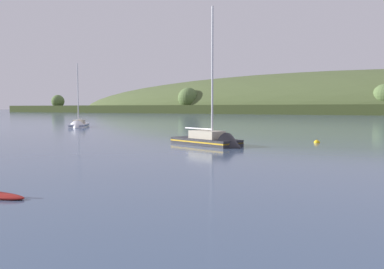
% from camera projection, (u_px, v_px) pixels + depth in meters
% --- Properties ---
extents(far_shoreline_hill, '(502.42, 113.87, 50.72)m').
position_uv_depth(far_shoreline_hill, '(324.00, 113.00, 242.90)').
color(far_shoreline_hill, '#35401E').
rests_on(far_shoreline_hill, ground).
extents(sailboat_midwater_white, '(6.70, 7.77, 12.46)m').
position_uv_depth(sailboat_midwater_white, '(78.00, 126.00, 71.10)').
color(sailboat_midwater_white, white).
rests_on(sailboat_midwater_white, ground).
extents(sailboat_far_left, '(8.54, 5.05, 13.89)m').
position_uv_depth(sailboat_far_left, '(213.00, 143.00, 36.97)').
color(sailboat_far_left, '#232328').
rests_on(sailboat_far_left, ground).
extents(mooring_buoy_midchannel, '(0.59, 0.59, 0.67)m').
position_uv_depth(mooring_buoy_midchannel, '(317.00, 143.00, 39.96)').
color(mooring_buoy_midchannel, yellow).
rests_on(mooring_buoy_midchannel, ground).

